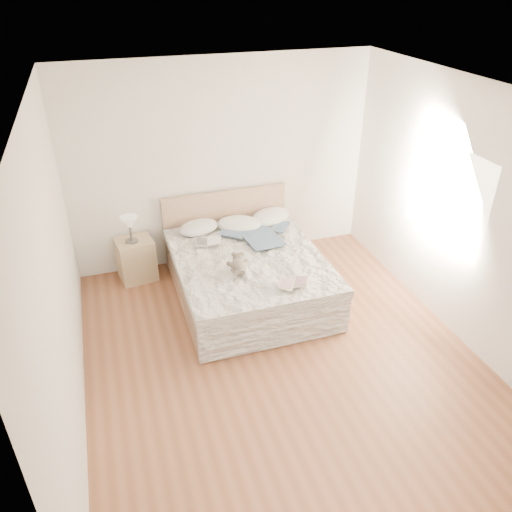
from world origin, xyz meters
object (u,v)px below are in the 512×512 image
object	(u,v)px
table_lamp	(130,224)
photo_book	(208,242)
teddy_bear	(238,270)
bed	(247,273)
childrens_book	(294,283)
nightstand	(136,259)

from	to	relation	value
table_lamp	photo_book	xyz separation A→B (m)	(0.90, -0.42, -0.18)
table_lamp	teddy_bear	distance (m)	1.61
teddy_bear	bed	bearing A→B (deg)	71.86
table_lamp	childrens_book	world-z (taller)	table_lamp
teddy_bear	table_lamp	bearing A→B (deg)	141.22
nightstand	bed	bearing A→B (deg)	-32.76
nightstand	table_lamp	distance (m)	0.53
childrens_book	teddy_bear	xyz separation A→B (m)	(-0.51, 0.41, 0.02)
childrens_book	photo_book	bearing A→B (deg)	148.52
bed	teddy_bear	xyz separation A→B (m)	(-0.23, -0.42, 0.34)
table_lamp	teddy_bear	bearing A→B (deg)	-48.93
photo_book	teddy_bear	world-z (taller)	teddy_bear
bed	photo_book	bearing A→B (deg)	136.61
bed	table_lamp	distance (m)	1.58
nightstand	teddy_bear	bearing A→B (deg)	-50.13
bed	teddy_bear	world-z (taller)	bed
bed	table_lamp	xyz separation A→B (m)	(-1.28, 0.78, 0.50)
photo_book	childrens_book	size ratio (longest dim) A/B	1.00
nightstand	table_lamp	world-z (taller)	table_lamp
teddy_bear	nightstand	bearing A→B (deg)	140.02
bed	nightstand	xyz separation A→B (m)	(-1.26, 0.81, -0.03)
nightstand	childrens_book	world-z (taller)	childrens_book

